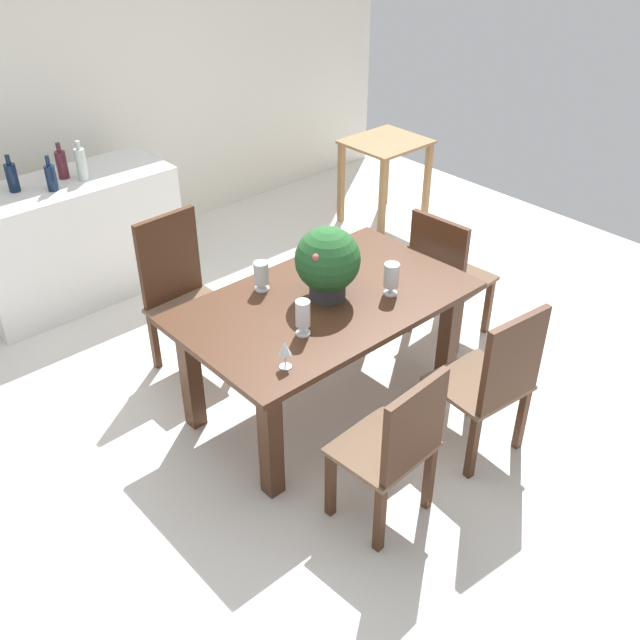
{
  "coord_description": "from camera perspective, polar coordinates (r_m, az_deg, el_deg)",
  "views": [
    {
      "loc": [
        -2.4,
        -2.92,
        2.97
      ],
      "look_at": [
        -0.05,
        -0.3,
        0.64
      ],
      "focal_mm": 40.75,
      "sensor_mm": 36.0,
      "label": 1
    }
  ],
  "objects": [
    {
      "name": "ground_plane",
      "position": [
        4.8,
        -2.0,
        -4.73
      ],
      "size": [
        7.04,
        7.04,
        0.0
      ],
      "primitive_type": "plane",
      "color": "silver"
    },
    {
      "name": "back_wall",
      "position": [
        6.24,
        -18.52,
        16.33
      ],
      "size": [
        6.4,
        0.1,
        2.6
      ],
      "primitive_type": "cube",
      "color": "silver",
      "rests_on": "ground"
    },
    {
      "name": "dining_table",
      "position": [
        4.26,
        0.38,
        0.13
      ],
      "size": [
        1.71,
        1.02,
        0.76
      ],
      "color": "#422616",
      "rests_on": "ground"
    },
    {
      "name": "chair_near_right",
      "position": [
        4.04,
        13.54,
        -4.49
      ],
      "size": [
        0.51,
        0.49,
        0.98
      ],
      "rotation": [
        0.0,
        0.0,
        3.04
      ],
      "color": "#422616",
      "rests_on": "ground"
    },
    {
      "name": "chair_foot_end",
      "position": [
        5.0,
        9.76,
        3.76
      ],
      "size": [
        0.48,
        0.5,
        0.96
      ],
      "rotation": [
        0.0,
        0.0,
        1.63
      ],
      "color": "#422616",
      "rests_on": "ground"
    },
    {
      "name": "chair_near_left",
      "position": [
        3.59,
        6.09,
        -9.72
      ],
      "size": [
        0.49,
        0.43,
        0.93
      ],
      "rotation": [
        0.0,
        0.0,
        3.21
      ],
      "color": "#422616",
      "rests_on": "ground"
    },
    {
      "name": "chair_far_left",
      "position": [
        4.76,
        -10.93,
        2.55
      ],
      "size": [
        0.49,
        0.46,
        1.05
      ],
      "rotation": [
        0.0,
        0.0,
        0.04
      ],
      "color": "#422616",
      "rests_on": "ground"
    },
    {
      "name": "flower_centerpiece",
      "position": [
        4.1,
        0.6,
        4.6
      ],
      "size": [
        0.38,
        0.38,
        0.43
      ],
      "color": "#333338",
      "rests_on": "dining_table"
    },
    {
      "name": "crystal_vase_left",
      "position": [
        3.83,
        -1.36,
        0.38
      ],
      "size": [
        0.08,
        0.08,
        0.21
      ],
      "color": "silver",
      "rests_on": "dining_table"
    },
    {
      "name": "crystal_vase_center_near",
      "position": [
        4.25,
        -4.63,
        3.58
      ],
      "size": [
        0.09,
        0.09,
        0.18
      ],
      "color": "silver",
      "rests_on": "dining_table"
    },
    {
      "name": "crystal_vase_right",
      "position": [
        4.2,
        5.63,
        3.41
      ],
      "size": [
        0.09,
        0.09,
        0.2
      ],
      "color": "silver",
      "rests_on": "dining_table"
    },
    {
      "name": "wine_glass",
      "position": [
        3.59,
        -2.77,
        -2.34
      ],
      "size": [
        0.07,
        0.07,
        0.15
      ],
      "color": "silver",
      "rests_on": "dining_table"
    },
    {
      "name": "kitchen_counter",
      "position": [
        5.8,
        -18.64,
        6.03
      ],
      "size": [
        1.51,
        0.63,
        0.93
      ],
      "primitive_type": "cube",
      "color": "silver",
      "rests_on": "ground"
    },
    {
      "name": "wine_bottle_clear",
      "position": [
        5.52,
        -23.03,
        10.3
      ],
      "size": [
        0.08,
        0.08,
        0.26
      ],
      "color": "#0F1E38",
      "rests_on": "kitchen_counter"
    },
    {
      "name": "wine_bottle_tall",
      "position": [
        5.55,
        -18.23,
        11.57
      ],
      "size": [
        0.07,
        0.07,
        0.29
      ],
      "color": "#B2BFB7",
      "rests_on": "kitchen_counter"
    },
    {
      "name": "wine_bottle_green",
      "position": [
        5.63,
        -19.62,
        11.46
      ],
      "size": [
        0.08,
        0.08,
        0.26
      ],
      "color": "#511E28",
      "rests_on": "kitchen_counter"
    },
    {
      "name": "wine_bottle_amber",
      "position": [
        5.44,
        -20.37,
        10.48
      ],
      "size": [
        0.07,
        0.07,
        0.25
      ],
      "color": "#0F1E38",
      "rests_on": "kitchen_counter"
    },
    {
      "name": "side_table",
      "position": [
        6.65,
        5.15,
        12.41
      ],
      "size": [
        0.66,
        0.6,
        0.77
      ],
      "color": "olive",
      "rests_on": "ground"
    }
  ]
}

